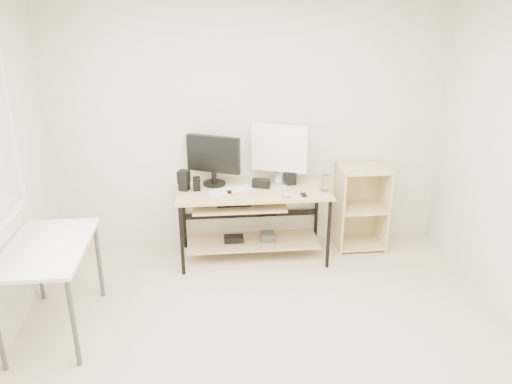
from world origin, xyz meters
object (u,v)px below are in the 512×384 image
Objects in this scene: audio_controller at (197,184)px; side_table at (48,255)px; shelf_unit at (360,206)px; black_monitor at (213,157)px; desk at (251,209)px; white_imac at (280,150)px.

side_table is at bearing -145.21° from audio_controller.
shelf_unit is 6.28× the size of audio_controller.
desk is at bearing -0.89° from black_monitor.
side_table is 6.97× the size of audio_controller.
black_monitor is (-1.53, 0.01, 0.59)m from shelf_unit.
shelf_unit reaches higher than side_table.
side_table is 1.56m from audio_controller.
white_imac reaches higher than audio_controller.
black_monitor is 0.66m from white_imac.
side_table is 1.11× the size of shelf_unit.
black_monitor is at bearing 43.34° from side_table.
audio_controller is (-0.53, 0.01, 0.28)m from desk.
audio_controller is at bearing -174.86° from shelf_unit.
shelf_unit is at bearing 7.77° from desk.
white_imac is 0.89m from audio_controller.
audio_controller is (1.12, 1.07, 0.15)m from side_table.
shelf_unit is at bearing 23.33° from side_table.
shelf_unit is 1.71× the size of black_monitor.
desk is 2.48× the size of white_imac.
desk and side_table have the same top height.
side_table is 2.34m from white_imac.
shelf_unit is 1.75m from audio_controller.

